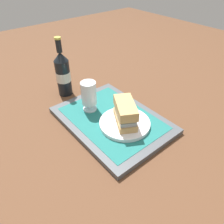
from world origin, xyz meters
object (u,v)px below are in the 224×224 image
(beer_bottle, at_px, (63,74))
(plate, at_px, (125,123))
(beer_glass, at_px, (89,95))
(sandwich, at_px, (125,112))

(beer_bottle, bearing_deg, plate, -173.09)
(beer_glass, distance_m, beer_bottle, 0.20)
(sandwich, relative_size, beer_bottle, 0.54)
(beer_glass, bearing_deg, beer_bottle, 0.02)
(beer_glass, bearing_deg, plate, -164.89)
(plate, bearing_deg, beer_glass, 15.11)
(plate, bearing_deg, beer_bottle, 6.91)
(sandwich, height_order, beer_glass, beer_glass)
(plate, bearing_deg, sandwich, -29.86)
(plate, xyz_separation_m, sandwich, (0.00, -0.00, 0.05))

